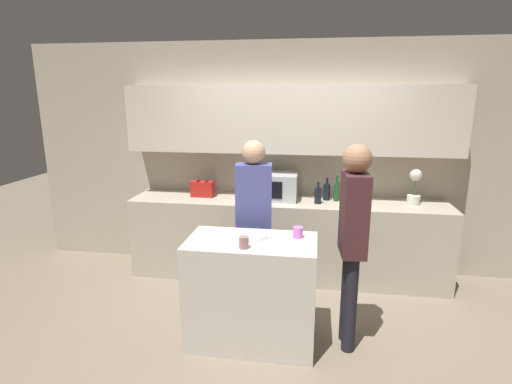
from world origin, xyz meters
TOP-DOWN VIEW (x-y plane):
  - ground_plane at (0.00, 0.00)m, footprint 14.00×14.00m
  - back_wall at (0.00, 1.66)m, footprint 6.40×0.40m
  - back_counter at (0.00, 1.39)m, footprint 3.60×0.62m
  - kitchen_island at (-0.19, 0.06)m, footprint 1.08×0.59m
  - microwave at (-0.15, 1.44)m, footprint 0.52×0.39m
  - toaster at (-1.01, 1.44)m, footprint 0.26×0.16m
  - potted_plant at (1.38, 1.44)m, footprint 0.14×0.14m
  - bottle_0 at (0.34, 1.32)m, footprint 0.08×0.08m
  - bottle_1 at (0.44, 1.49)m, footprint 0.08×0.08m
  - bottle_2 at (0.55, 1.46)m, footprint 0.06×0.06m
  - plate_on_island at (-0.20, 0.15)m, footprint 0.26×0.26m
  - cup_0 at (0.18, 0.18)m, footprint 0.08×0.08m
  - cup_1 at (-0.22, -0.12)m, footprint 0.08×0.08m
  - person_left at (-0.26, 0.61)m, footprint 0.36×0.23m
  - person_center at (0.62, 0.12)m, footprint 0.23×0.35m

SIDE VIEW (x-z plane):
  - ground_plane at x=0.00m, z-range 0.00..0.00m
  - back_counter at x=0.00m, z-range 0.00..0.92m
  - kitchen_island at x=-0.19m, z-range 0.00..0.93m
  - plate_on_island at x=-0.20m, z-range 0.93..0.94m
  - cup_0 at x=0.18m, z-range 0.93..1.02m
  - cup_1 at x=-0.22m, z-range 0.93..1.02m
  - person_left at x=-0.26m, z-range 0.16..1.86m
  - toaster at x=-1.01m, z-range 0.92..1.11m
  - bottle_0 at x=0.34m, z-range 0.89..1.14m
  - bottle_1 at x=0.44m, z-range 0.89..1.15m
  - bottle_2 at x=0.55m, z-range 0.89..1.18m
  - person_center at x=0.62m, z-range 0.17..1.91m
  - microwave at x=-0.15m, z-range 0.92..1.22m
  - potted_plant at x=1.38m, z-range 0.92..1.32m
  - back_wall at x=0.00m, z-range 0.19..2.89m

